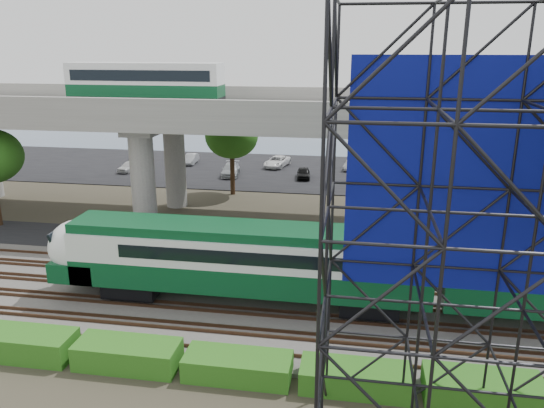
# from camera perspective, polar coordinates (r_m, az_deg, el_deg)

# --- Properties ---
(ground) EXTENTS (140.00, 140.00, 0.00)m
(ground) POSITION_cam_1_polar(r_m,az_deg,el_deg) (27.81, -3.70, -12.85)
(ground) COLOR #474233
(ground) RESTS_ON ground
(ballast_bed) EXTENTS (90.00, 12.00, 0.20)m
(ballast_bed) POSITION_cam_1_polar(r_m,az_deg,el_deg) (29.47, -2.81, -10.79)
(ballast_bed) COLOR slate
(ballast_bed) RESTS_ON ground
(service_road) EXTENTS (90.00, 5.00, 0.08)m
(service_road) POSITION_cam_1_polar(r_m,az_deg,el_deg) (37.10, -0.05, -4.87)
(service_road) COLOR black
(service_road) RESTS_ON ground
(parking_lot) EXTENTS (90.00, 18.00, 0.08)m
(parking_lot) POSITION_cam_1_polar(r_m,az_deg,el_deg) (59.38, 3.69, 3.44)
(parking_lot) COLOR black
(parking_lot) RESTS_ON ground
(harbor_water) EXTENTS (140.00, 40.00, 0.03)m
(harbor_water) POSITION_cam_1_polar(r_m,az_deg,el_deg) (80.88, 5.29, 6.98)
(harbor_water) COLOR #43586E
(harbor_water) RESTS_ON ground
(rail_tracks) EXTENTS (90.00, 9.52, 0.16)m
(rail_tracks) POSITION_cam_1_polar(r_m,az_deg,el_deg) (29.39, -2.82, -10.48)
(rail_tracks) COLOR #472D1E
(rail_tracks) RESTS_ON ballast_bed
(commuter_train) EXTENTS (29.30, 3.06, 4.30)m
(commuter_train) POSITION_cam_1_polar(r_m,az_deg,el_deg) (27.94, 1.55, -6.08)
(commuter_train) COLOR black
(commuter_train) RESTS_ON rail_tracks
(overpass) EXTENTS (80.00, 12.00, 12.40)m
(overpass) POSITION_cam_1_polar(r_m,az_deg,el_deg) (40.40, 0.13, 8.95)
(overpass) COLOR #9E9B93
(overpass) RESTS_ON ground
(scaffold_tower) EXTENTS (9.36, 6.36, 15.00)m
(scaffold_tower) POSITION_cam_1_polar(r_m,az_deg,el_deg) (17.14, 21.21, -5.87)
(scaffold_tower) COLOR black
(scaffold_tower) RESTS_ON ground
(hedge_strip) EXTENTS (34.60, 1.80, 1.20)m
(hedge_strip) POSITION_cam_1_polar(r_m,az_deg,el_deg) (23.76, -3.68, -16.94)
(hedge_strip) COLOR #256016
(hedge_strip) RESTS_ON ground
(trees) EXTENTS (40.94, 16.94, 7.69)m
(trees) POSITION_cam_1_polar(r_m,az_deg,el_deg) (41.80, -5.11, 5.47)
(trees) COLOR #382314
(trees) RESTS_ON ground
(suv) EXTENTS (4.90, 2.61, 1.31)m
(suv) POSITION_cam_1_polar(r_m,az_deg,el_deg) (39.18, -12.54, -2.99)
(suv) COLOR black
(suv) RESTS_ON service_road
(parked_cars) EXTENTS (39.29, 9.79, 1.31)m
(parked_cars) POSITION_cam_1_polar(r_m,az_deg,el_deg) (58.97, 4.46, 3.98)
(parked_cars) COLOR silver
(parked_cars) RESTS_ON parking_lot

